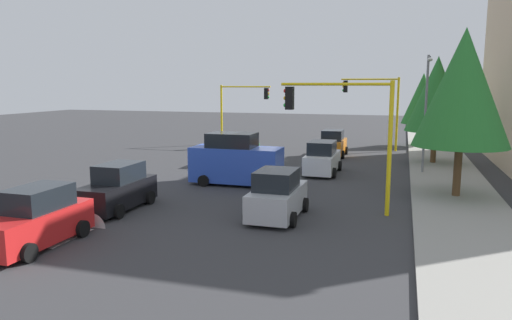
{
  "coord_description": "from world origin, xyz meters",
  "views": [
    {
      "loc": [
        25.72,
        7.96,
        5.32
      ],
      "look_at": [
        0.92,
        0.31,
        1.2
      ],
      "focal_mm": 33.49,
      "sensor_mm": 36.0,
      "label": 1
    }
  ],
  "objects_px": {
    "car_red": "(36,220)",
    "car_black": "(118,189)",
    "traffic_signal_far_right": "(241,103)",
    "delivery_van_blue": "(236,161)",
    "tree_roadside_mid": "(437,94)",
    "car_white": "(322,159)",
    "tree_roadside_far": "(423,99)",
    "traffic_signal_far_left": "(375,99)",
    "car_orange": "(333,144)",
    "traffic_signal_near_left": "(344,120)",
    "tree_roadside_near": "(463,88)",
    "car_green": "(239,151)",
    "car_silver": "(277,196)",
    "street_lamp_curbside": "(426,101)"
  },
  "relations": [
    {
      "from": "traffic_signal_near_left",
      "to": "car_green",
      "type": "distance_m",
      "value": 13.41
    },
    {
      "from": "tree_roadside_mid",
      "to": "car_black",
      "type": "bearing_deg",
      "value": -39.73
    },
    {
      "from": "traffic_signal_far_right",
      "to": "tree_roadside_mid",
      "type": "xyz_separation_m",
      "value": [
        6.0,
        15.63,
        0.94
      ]
    },
    {
      "from": "car_black",
      "to": "car_red",
      "type": "bearing_deg",
      "value": 0.94
    },
    {
      "from": "traffic_signal_far_left",
      "to": "delivery_van_blue",
      "type": "bearing_deg",
      "value": -21.24
    },
    {
      "from": "traffic_signal_near_left",
      "to": "car_black",
      "type": "relative_size",
      "value": 1.36
    },
    {
      "from": "street_lamp_curbside",
      "to": "tree_roadside_mid",
      "type": "xyz_separation_m",
      "value": [
        -4.39,
        0.8,
        0.34
      ]
    },
    {
      "from": "car_red",
      "to": "car_orange",
      "type": "relative_size",
      "value": 1.13
    },
    {
      "from": "tree_roadside_near",
      "to": "delivery_van_blue",
      "type": "relative_size",
      "value": 1.64
    },
    {
      "from": "car_silver",
      "to": "car_black",
      "type": "height_order",
      "value": "same"
    },
    {
      "from": "traffic_signal_far_right",
      "to": "car_red",
      "type": "distance_m",
      "value": 27.5
    },
    {
      "from": "traffic_signal_far_left",
      "to": "car_orange",
      "type": "distance_m",
      "value": 5.98
    },
    {
      "from": "traffic_signal_near_left",
      "to": "car_red",
      "type": "xyz_separation_m",
      "value": [
        7.27,
        -9.18,
        -2.99
      ]
    },
    {
      "from": "traffic_signal_far_right",
      "to": "tree_roadside_near",
      "type": "height_order",
      "value": "tree_roadside_near"
    },
    {
      "from": "car_red",
      "to": "car_black",
      "type": "relative_size",
      "value": 1.02
    },
    {
      "from": "traffic_signal_far_left",
      "to": "car_white",
      "type": "height_order",
      "value": "traffic_signal_far_left"
    },
    {
      "from": "tree_roadside_mid",
      "to": "car_green",
      "type": "xyz_separation_m",
      "value": [
        3.75,
        -12.45,
        -3.79
      ]
    },
    {
      "from": "street_lamp_curbside",
      "to": "car_green",
      "type": "height_order",
      "value": "street_lamp_curbside"
    },
    {
      "from": "car_orange",
      "to": "car_black",
      "type": "height_order",
      "value": "same"
    },
    {
      "from": "traffic_signal_far_left",
      "to": "traffic_signal_far_right",
      "type": "distance_m",
      "value": 11.37
    },
    {
      "from": "tree_roadside_mid",
      "to": "traffic_signal_far_right",
      "type": "bearing_deg",
      "value": -111.0
    },
    {
      "from": "traffic_signal_near_left",
      "to": "car_orange",
      "type": "relative_size",
      "value": 1.5
    },
    {
      "from": "traffic_signal_far_right",
      "to": "delivery_van_blue",
      "type": "bearing_deg",
      "value": 17.81
    },
    {
      "from": "delivery_van_blue",
      "to": "car_red",
      "type": "height_order",
      "value": "delivery_van_blue"
    },
    {
      "from": "street_lamp_curbside",
      "to": "tree_roadside_near",
      "type": "bearing_deg",
      "value": 13.05
    },
    {
      "from": "tree_roadside_far",
      "to": "car_white",
      "type": "bearing_deg",
      "value": -21.46
    },
    {
      "from": "tree_roadside_far",
      "to": "car_red",
      "type": "distance_m",
      "value": 34.03
    },
    {
      "from": "car_white",
      "to": "car_black",
      "type": "relative_size",
      "value": 1.04
    },
    {
      "from": "tree_roadside_far",
      "to": "street_lamp_curbside",
      "type": "bearing_deg",
      "value": -1.19
    },
    {
      "from": "traffic_signal_far_left",
      "to": "car_white",
      "type": "xyz_separation_m",
      "value": [
        11.47,
        -2.31,
        -3.25
      ]
    },
    {
      "from": "delivery_van_blue",
      "to": "car_orange",
      "type": "height_order",
      "value": "delivery_van_blue"
    },
    {
      "from": "tree_roadside_far",
      "to": "traffic_signal_far_right",
      "type": "bearing_deg",
      "value": -75.19
    },
    {
      "from": "traffic_signal_far_right",
      "to": "car_silver",
      "type": "height_order",
      "value": "traffic_signal_far_right"
    },
    {
      "from": "street_lamp_curbside",
      "to": "tree_roadside_near",
      "type": "height_order",
      "value": "tree_roadside_near"
    },
    {
      "from": "car_orange",
      "to": "tree_roadside_near",
      "type": "bearing_deg",
      "value": 32.4
    },
    {
      "from": "traffic_signal_far_left",
      "to": "car_silver",
      "type": "distance_m",
      "value": 22.01
    },
    {
      "from": "traffic_signal_far_right",
      "to": "street_lamp_curbside",
      "type": "bearing_deg",
      "value": 54.99
    },
    {
      "from": "traffic_signal_far_right",
      "to": "car_silver",
      "type": "xyz_separation_m",
      "value": [
        21.63,
        8.9,
        -2.85
      ]
    },
    {
      "from": "delivery_van_blue",
      "to": "car_green",
      "type": "relative_size",
      "value": 1.18
    },
    {
      "from": "car_white",
      "to": "car_black",
      "type": "bearing_deg",
      "value": -32.78
    },
    {
      "from": "tree_roadside_far",
      "to": "car_white",
      "type": "xyz_separation_m",
      "value": [
        15.47,
        -6.08,
        -3.21
      ]
    },
    {
      "from": "traffic_signal_far_left",
      "to": "traffic_signal_near_left",
      "type": "xyz_separation_m",
      "value": [
        20.0,
        -0.06,
        -0.26
      ]
    },
    {
      "from": "car_silver",
      "to": "tree_roadside_mid",
      "type": "bearing_deg",
      "value": 156.7
    },
    {
      "from": "car_black",
      "to": "traffic_signal_near_left",
      "type": "bearing_deg",
      "value": 104.3
    },
    {
      "from": "tree_roadside_near",
      "to": "tree_roadside_far",
      "type": "distance_m",
      "value": 20.05
    },
    {
      "from": "tree_roadside_near",
      "to": "car_silver",
      "type": "relative_size",
      "value": 2.08
    },
    {
      "from": "traffic_signal_near_left",
      "to": "car_black",
      "type": "height_order",
      "value": "traffic_signal_near_left"
    },
    {
      "from": "traffic_signal_near_left",
      "to": "car_green",
      "type": "height_order",
      "value": "traffic_signal_near_left"
    },
    {
      "from": "tree_roadside_mid",
      "to": "delivery_van_blue",
      "type": "xyz_separation_m",
      "value": [
        10.0,
        -10.49,
        -3.41
      ]
    },
    {
      "from": "tree_roadside_mid",
      "to": "car_white",
      "type": "height_order",
      "value": "tree_roadside_mid"
    }
  ]
}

